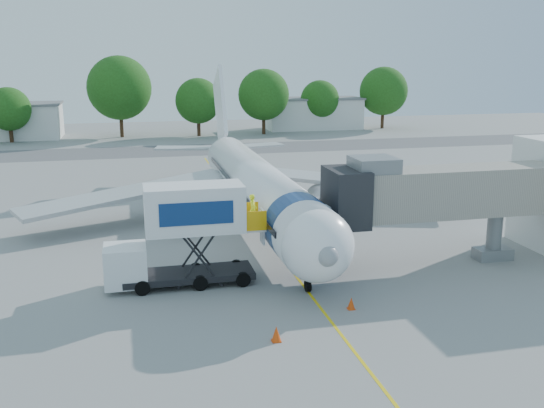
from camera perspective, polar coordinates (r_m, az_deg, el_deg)
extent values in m
plane|color=gray|center=(41.01, -0.39, -3.40)|extent=(160.00, 160.00, 0.00)
cube|color=yellow|center=(41.01, -0.39, -3.39)|extent=(0.15, 70.00, 0.01)
cube|color=#59595B|center=(81.60, -6.95, 5.09)|extent=(120.00, 10.00, 0.01)
cylinder|color=white|center=(43.10, -1.27, 1.56)|extent=(3.70, 28.00, 3.70)
sphere|color=white|center=(29.98, 4.28, -3.92)|extent=(3.70, 3.70, 3.70)
sphere|color=gray|center=(28.58, 5.20, -4.83)|extent=(1.10, 1.10, 1.10)
cone|color=white|center=(59.57, -4.67, 4.90)|extent=(3.70, 6.00, 3.70)
cube|color=white|center=(60.06, -4.89, 9.00)|extent=(0.35, 7.26, 8.29)
cube|color=#ABADAF|center=(49.07, 8.22, 2.08)|extent=(16.17, 9.32, 1.42)
cube|color=#ABADAF|center=(45.79, -13.28, 1.02)|extent=(16.17, 9.32, 1.42)
cylinder|color=#999BA0|center=(46.29, 5.03, 0.20)|extent=(2.10, 3.60, 2.10)
cylinder|color=#999BA0|center=(44.18, -8.66, -0.56)|extent=(2.10, 3.60, 2.10)
cube|color=black|center=(29.57, 4.46, -3.26)|extent=(2.60, 1.39, 0.81)
cylinder|color=navy|center=(32.73, 2.71, -2.38)|extent=(3.73, 2.00, 3.73)
cylinder|color=silver|center=(32.07, 3.40, -6.97)|extent=(0.16, 0.16, 1.50)
cylinder|color=black|center=(32.22, 3.39, -7.68)|extent=(0.25, 0.64, 0.64)
cylinder|color=black|center=(47.10, 1.08, -0.58)|extent=(0.35, 0.90, 0.90)
cylinder|color=black|center=(46.13, -5.19, -0.94)|extent=(0.35, 0.90, 0.90)
cube|color=#A2998A|center=(36.69, 15.95, 1.12)|extent=(13.60, 2.60, 2.80)
cube|color=black|center=(34.17, 6.96, 0.65)|extent=(2.00, 3.20, 3.20)
cube|color=slate|center=(34.40, 9.56, 3.71)|extent=(2.40, 2.40, 0.80)
cylinder|color=slate|center=(39.17, 20.17, -2.80)|extent=(0.90, 0.90, 3.00)
cube|color=slate|center=(39.50, 20.03, -4.40)|extent=(2.20, 1.20, 0.70)
cylinder|color=black|center=(39.02, 18.92, -4.53)|extent=(0.30, 0.70, 0.70)
cylinder|color=black|center=(39.99, 21.12, -4.28)|extent=(0.30, 0.70, 0.70)
cube|color=black|center=(33.39, -7.84, -6.59)|extent=(7.00, 2.30, 0.35)
cube|color=white|center=(33.02, -13.62, -5.62)|extent=(2.20, 2.20, 2.10)
cube|color=black|center=(32.88, -13.66, -4.88)|extent=(1.90, 2.10, 0.70)
cube|color=white|center=(32.34, -7.34, -0.38)|extent=(5.20, 2.40, 2.50)
cube|color=navy|center=(31.16, -7.11, -0.91)|extent=(3.80, 0.04, 1.20)
cube|color=silver|center=(33.09, -1.85, -2.10)|extent=(1.10, 2.20, 0.10)
cube|color=#EFA90C|center=(31.95, -1.49, -1.65)|extent=(1.10, 0.06, 1.10)
cube|color=#EFA90C|center=(33.95, -2.21, -0.74)|extent=(1.10, 0.06, 1.10)
cylinder|color=black|center=(32.81, -2.74, -7.12)|extent=(0.80, 0.25, 0.80)
cylinder|color=black|center=(34.75, -3.38, -5.92)|extent=(0.80, 0.25, 0.80)
cylinder|color=black|center=(32.36, -12.10, -7.73)|extent=(0.80, 0.25, 0.80)
cylinder|color=black|center=(34.32, -12.18, -6.48)|extent=(0.80, 0.25, 0.80)
imported|color=#D2EA18|center=(32.86, -1.81, -0.56)|extent=(0.49, 0.68, 1.74)
cube|color=white|center=(24.08, 12.56, -14.69)|extent=(4.11, 3.05, 1.47)
cube|color=navy|center=(23.86, 12.62, -13.68)|extent=(2.59, 2.41, 0.37)
cylinder|color=black|center=(22.89, 11.18, -17.28)|extent=(0.78, 0.50, 0.74)
cylinder|color=black|center=(23.80, 8.61, -15.87)|extent=(0.78, 0.50, 0.74)
cylinder|color=black|center=(24.81, 16.23, -14.99)|extent=(0.78, 0.50, 0.74)
cylinder|color=black|center=(25.66, 13.67, -13.81)|extent=(0.78, 0.50, 0.74)
cone|color=#DB410B|center=(30.29, 7.46, -9.24)|extent=(0.39, 0.39, 0.62)
cube|color=#DB410B|center=(30.40, 7.45, -9.75)|extent=(0.35, 0.35, 0.04)
cone|color=#DB410B|center=(26.88, 0.41, -12.11)|extent=(0.44, 0.44, 0.70)
cube|color=#DB410B|center=(27.02, 0.41, -12.74)|extent=(0.40, 0.40, 0.04)
cube|color=silver|center=(105.25, 3.87, 8.44)|extent=(16.00, 7.00, 5.00)
cube|color=slate|center=(105.05, 3.89, 9.88)|extent=(16.40, 7.40, 0.30)
cylinder|color=#382314|center=(95.67, -23.35, 6.18)|extent=(0.56, 0.56, 2.79)
sphere|color=#204913|center=(95.35, -23.55, 8.20)|extent=(6.20, 6.20, 6.20)
cylinder|color=#382314|center=(96.59, -13.99, 7.41)|extent=(0.56, 0.56, 4.34)
sphere|color=#204913|center=(96.20, -14.18, 10.55)|extent=(9.65, 9.65, 9.65)
cylinder|color=#382314|center=(96.02, -6.91, 7.32)|extent=(0.56, 0.56, 3.15)
sphere|color=#204913|center=(95.68, -6.98, 9.61)|extent=(7.00, 7.00, 7.00)
cylinder|color=#382314|center=(97.52, -0.79, 7.65)|extent=(0.56, 0.56, 3.63)
sphere|color=#204913|center=(97.16, -0.79, 10.25)|extent=(8.06, 8.06, 8.06)
cylinder|color=#382314|center=(103.84, 4.48, 7.79)|extent=(0.56, 0.56, 2.93)
sphere|color=#204913|center=(103.53, 4.52, 9.76)|extent=(6.50, 6.50, 6.50)
cylinder|color=#382314|center=(107.42, 10.35, 8.01)|extent=(0.56, 0.56, 3.70)
sphere|color=#204913|center=(107.09, 10.46, 10.42)|extent=(8.21, 8.21, 8.21)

